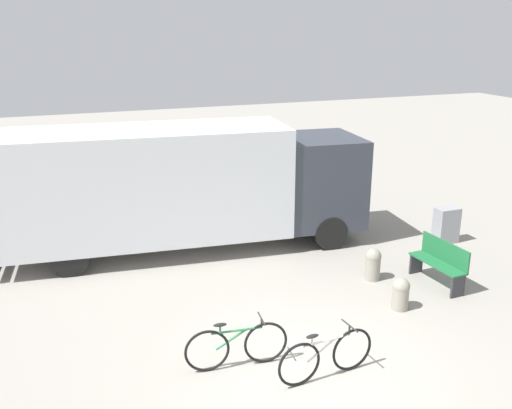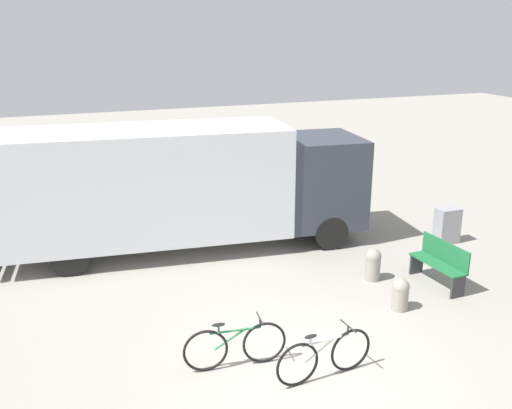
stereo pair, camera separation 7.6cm
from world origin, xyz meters
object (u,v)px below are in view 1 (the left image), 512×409
delivery_truck (183,184)px  bicycle_near (237,346)px  park_bench (440,262)px  utility_box (446,225)px  bollard_near_bench (401,293)px  bicycle_middle (326,356)px  bollard_far_bench (373,263)px

delivery_truck → bicycle_near: delivery_truck is taller
park_bench → utility_box: bearing=-44.8°
park_bench → bicycle_near: 5.29m
bicycle_near → bollard_near_bench: bicycle_near is taller
park_bench → bicycle_middle: size_ratio=0.83×
utility_box → delivery_truck: bearing=162.4°
delivery_truck → bollard_near_bench: (3.16, -4.65, -1.33)m
delivery_truck → bicycle_near: 5.55m
bollard_far_bench → bicycle_middle: bearing=-132.8°
bollard_far_bench → utility_box: (2.97, 1.26, 0.07)m
park_bench → bollard_far_bench: 1.41m
bicycle_middle → bollard_near_bench: bicycle_middle is taller
bicycle_middle → bollard_far_bench: size_ratio=2.39×
park_bench → bollard_far_bench: (-1.21, 0.71, -0.13)m
bicycle_near → utility_box: (6.86, 3.36, 0.07)m
delivery_truck → park_bench: (4.61, -3.99, -1.16)m
bicycle_near → bicycle_middle: size_ratio=1.00×
bollard_near_bench → bollard_far_bench: 1.40m
delivery_truck → bicycle_near: size_ratio=5.23×
bollard_near_bench → bollard_far_bench: bearing=80.5°
bollard_far_bench → utility_box: bearing=23.1°
bicycle_near → bicycle_middle: same height
bicycle_middle → bollard_near_bench: bearing=27.1°
bicycle_middle → bollard_far_bench: bearing=42.6°
bollard_near_bench → bicycle_middle: bearing=-148.3°
bicycle_near → bollard_near_bench: size_ratio=2.61×
bicycle_middle → bicycle_near: bearing=142.5°
utility_box → bollard_far_bench: bearing=-156.9°
bicycle_middle → utility_box: size_ratio=1.87×
bicycle_near → utility_box: utility_box is taller
park_bench → bicycle_near: park_bench is taller
delivery_truck → bicycle_near: (-0.50, -5.37, -1.29)m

